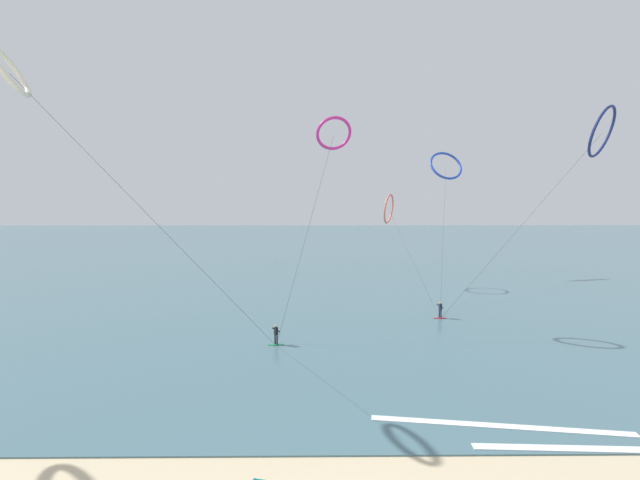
# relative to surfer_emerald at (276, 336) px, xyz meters

# --- Properties ---
(sea_water) EXTENTS (400.00, 200.00, 0.08)m
(sea_water) POSITION_rel_surfer_emerald_xyz_m (3.61, 84.86, -0.78)
(sea_water) COLOR #476B75
(sea_water) RESTS_ON ground
(surfer_emerald) EXTENTS (1.40, 0.73, 1.70)m
(surfer_emerald) POSITION_rel_surfer_emerald_xyz_m (0.00, 0.00, 0.00)
(surfer_emerald) COLOR #199351
(surfer_emerald) RESTS_ON ground
(surfer_crimson) EXTENTS (1.40, 0.66, 1.70)m
(surfer_crimson) POSITION_rel_surfer_emerald_xyz_m (15.83, 7.77, 0.00)
(surfer_crimson) COLOR red
(surfer_crimson) RESTS_ON ground
(kite_ivory) EXTENTS (16.08, 9.87, 21.03)m
(kite_ivory) POSITION_rel_surfer_emerald_xyz_m (-14.71, -7.99, 18.61)
(kite_ivory) COLOR silver
(kite_ivory) RESTS_ON ground
(kite_navy) EXTENTS (17.87, 4.78, 21.09)m
(kite_navy) POSITION_rel_surfer_emerald_xyz_m (31.14, 7.68, 17.78)
(kite_navy) COLOR navy
(kite_navy) RESTS_ON ground
(kite_magenta) EXTENTS (6.80, 7.24, 19.59)m
(kite_magenta) POSITION_rel_surfer_emerald_xyz_m (4.93, 5.83, 17.26)
(kite_magenta) COLOR #CC288E
(kite_magenta) RESTS_ON ground
(kite_coral) EXTENTS (3.76, 18.54, 12.99)m
(kite_coral) POSITION_rel_surfer_emerald_xyz_m (13.33, 24.22, 10.07)
(kite_coral) COLOR #EA7260
(kite_coral) RESTS_ON ground
(kite_cobalt) EXTENTS (11.24, 28.30, 20.06)m
(kite_cobalt) POSITION_rel_surfer_emerald_xyz_m (24.09, 33.95, 16.83)
(kite_cobalt) COLOR #2647B7
(kite_cobalt) RESTS_ON ground
(wave_crest_near) EXTENTS (11.18, 1.02, 0.12)m
(wave_crest_near) POSITION_rel_surfer_emerald_xyz_m (16.37, -14.79, -0.76)
(wave_crest_near) COLOR white
(wave_crest_near) RESTS_ON ground
(wave_crest_mid) EXTENTS (13.25, 2.32, 0.12)m
(wave_crest_mid) POSITION_rel_surfer_emerald_xyz_m (12.89, -12.72, -0.76)
(wave_crest_mid) COLOR white
(wave_crest_mid) RESTS_ON ground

